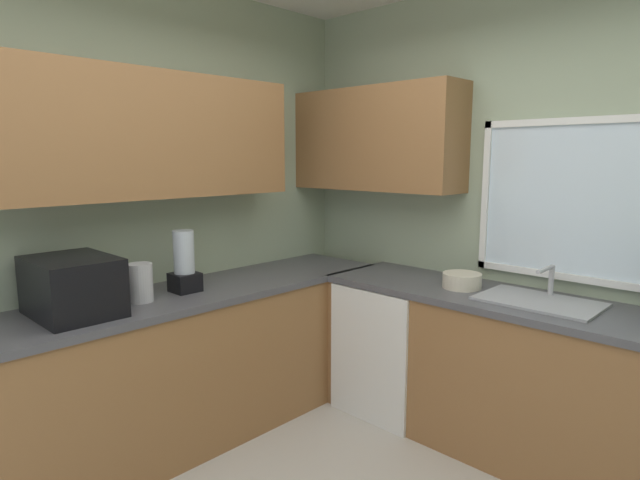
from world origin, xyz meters
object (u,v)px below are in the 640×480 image
bowl (462,281)px  blender_appliance (184,264)px  dishwasher (394,346)px  kettle (140,283)px  sink_assembly (539,301)px  microwave (72,286)px

bowl → blender_appliance: 1.64m
dishwasher → bowl: size_ratio=3.75×
kettle → blender_appliance: blender_appliance is taller
dishwasher → bowl: bowl is taller
kettle → bowl: size_ratio=0.92×
kettle → sink_assembly: size_ratio=0.34×
sink_assembly → blender_appliance: 1.99m
microwave → blender_appliance: 0.63m
blender_appliance → sink_assembly: bearing=37.3°
dishwasher → kettle: size_ratio=4.08×
bowl → blender_appliance: size_ratio=0.64×
dishwasher → blender_appliance: (-0.66, -1.17, 0.64)m
microwave → blender_appliance: blender_appliance is taller
dishwasher → sink_assembly: (0.92, 0.04, 0.48)m
sink_assembly → bowl: sink_assembly is taller
dishwasher → sink_assembly: bearing=2.3°
microwave → bowl: microwave is taller
dishwasher → blender_appliance: size_ratio=2.39×
microwave → sink_assembly: bearing=49.2°
bowl → blender_appliance: blender_appliance is taller
kettle → bowl: (1.10, 1.48, -0.06)m
microwave → dishwasher: bearing=69.8°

